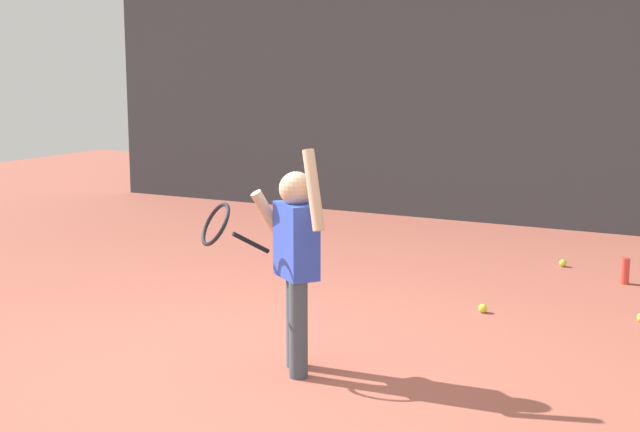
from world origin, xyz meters
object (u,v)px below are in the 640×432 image
at_px(tennis_player, 293,253).
at_px(tennis_ball_2, 483,308).
at_px(water_bottle, 625,271).
at_px(tennis_ball_3, 563,263).

xyz_separation_m(tennis_player, tennis_ball_2, (0.62, 1.74, -0.69)).
height_order(water_bottle, tennis_ball_3, water_bottle).
bearing_deg(tennis_player, water_bottle, 102.59).
xyz_separation_m(tennis_player, tennis_ball_3, (0.81, 3.52, -0.69)).
relative_size(tennis_player, tennis_ball_3, 20.46).
xyz_separation_m(water_bottle, tennis_ball_2, (-0.78, -1.39, -0.08)).
height_order(tennis_player, tennis_ball_3, tennis_player).
height_order(water_bottle, tennis_ball_2, water_bottle).
height_order(tennis_player, water_bottle, tennis_player).
relative_size(tennis_player, water_bottle, 6.14).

